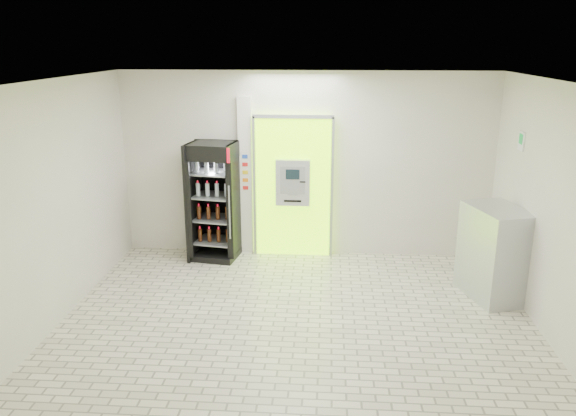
# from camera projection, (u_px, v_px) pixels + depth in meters

# --- Properties ---
(ground) EXTENTS (6.00, 6.00, 0.00)m
(ground) POSITION_uv_depth(u_px,v_px,m) (297.00, 322.00, 7.13)
(ground) COLOR beige
(ground) RESTS_ON ground
(room_shell) EXTENTS (6.00, 6.00, 6.00)m
(room_shell) POSITION_uv_depth(u_px,v_px,m) (297.00, 182.00, 6.60)
(room_shell) COLOR silver
(room_shell) RESTS_ON ground
(atm_assembly) EXTENTS (1.30, 0.24, 2.33)m
(atm_assembly) POSITION_uv_depth(u_px,v_px,m) (293.00, 186.00, 9.12)
(atm_assembly) COLOR #93F504
(atm_assembly) RESTS_ON ground
(pillar) EXTENTS (0.22, 0.11, 2.60)m
(pillar) POSITION_uv_depth(u_px,v_px,m) (246.00, 177.00, 9.17)
(pillar) COLOR silver
(pillar) RESTS_ON ground
(beverage_cooler) EXTENTS (0.81, 0.76, 1.91)m
(beverage_cooler) POSITION_uv_depth(u_px,v_px,m) (214.00, 203.00, 9.05)
(beverage_cooler) COLOR black
(beverage_cooler) RESTS_ON ground
(steel_cabinet) EXTENTS (0.91, 1.11, 1.28)m
(steel_cabinet) POSITION_uv_depth(u_px,v_px,m) (495.00, 253.00, 7.69)
(steel_cabinet) COLOR #B2B5BA
(steel_cabinet) RESTS_ON ground
(exit_sign) EXTENTS (0.02, 0.22, 0.26)m
(exit_sign) POSITION_uv_depth(u_px,v_px,m) (521.00, 141.00, 7.66)
(exit_sign) COLOR white
(exit_sign) RESTS_ON room_shell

